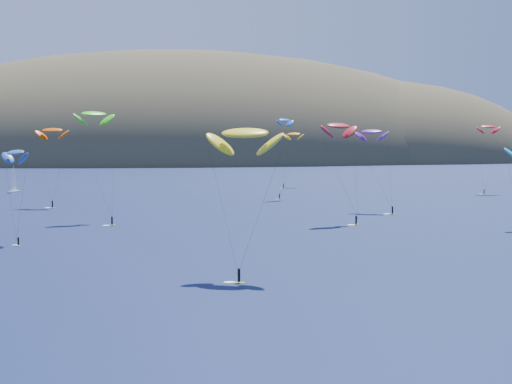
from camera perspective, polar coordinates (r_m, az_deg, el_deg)
The scene contains 11 objects.
island at distance 615.64m, azimuth -3.83°, elevation 1.53°, with size 730.00×300.00×210.00m.
sailboat at distance 261.79m, azimuth -18.79°, elevation 0.13°, with size 8.04×7.33×9.60m.
kitesurfer_1 at distance 205.50m, azimuth -16.00°, elevation 4.76°, with size 9.86×8.81×23.66m.
kitesurfer_2 at distance 98.31m, azimuth -0.90°, elevation 4.73°, with size 11.26×11.14×22.43m.
kitesurfer_3 at distance 168.06m, azimuth -12.84°, elevation 6.09°, with size 9.83×14.99×26.97m.
kitesurfer_4 at distance 224.40m, azimuth 2.30°, elevation 5.76°, with size 7.49×6.42×26.55m.
kitesurfer_6 at distance 187.82m, azimuth 9.25°, elevation 4.78°, with size 9.23×14.16×23.00m.
kitesurfer_8 at distance 258.37m, azimuth 18.06°, elevation 4.98°, with size 8.40×7.22×25.18m.
kitesurfer_9 at distance 160.56m, azimuth 6.61°, elevation 5.27°, with size 10.29×9.51×24.30m.
kitesurfer_10 at distance 138.20m, azimuth -18.69°, elevation 3.00°, with size 7.09×11.56×18.23m.
kitesurfer_11 at distance 280.63m, azimuth 3.03°, elevation 4.65°, with size 11.47×14.92×22.92m.
Camera 1 is at (-31.93, -48.42, 18.79)m, focal length 50.00 mm.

